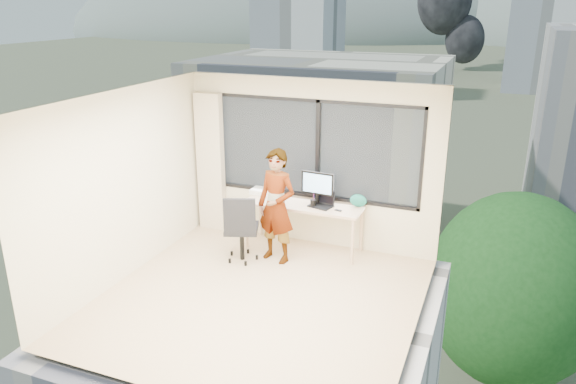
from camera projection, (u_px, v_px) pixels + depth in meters
The scene contains 24 objects.
floor at pixel (260, 299), 7.16m from camera, with size 4.00×4.00×0.01m, color tan.
ceiling at pixel (256, 100), 6.30m from camera, with size 4.00×4.00×0.01m, color white.
wall_front at pixel (166, 278), 4.97m from camera, with size 4.00×0.01×2.60m, color beige.
wall_left at pixel (124, 186), 7.42m from camera, with size 0.01×4.00×2.60m, color beige.
wall_right at pixel (423, 229), 6.03m from camera, with size 0.01×4.00×2.60m, color beige.
window_wall at pixel (315, 149), 8.39m from camera, with size 3.30×0.16×1.55m, color black, non-canonical shape.
curtain at pixel (211, 163), 9.02m from camera, with size 0.45×0.14×2.30m, color beige.
desk at pixel (304, 226), 8.49m from camera, with size 1.80×0.60×0.75m, color #D1AE8C.
chair at pixel (241, 226), 8.07m from camera, with size 0.54×0.54×1.07m, color black, non-canonical shape.
person at pixel (277, 206), 7.97m from camera, with size 0.62×0.41×1.70m, color #2D2D33.
monitor at pixel (317, 188), 8.26m from camera, with size 0.51×0.11×0.51m, color black, non-canonical shape.
game_console at pixel (261, 191), 8.80m from camera, with size 0.31×0.26×0.07m, color white.
laptop at pixel (321, 200), 8.20m from camera, with size 0.34×0.36×0.22m, color black, non-canonical shape.
cellphone at pixel (338, 210), 8.08m from camera, with size 0.11×0.05×0.01m, color black.
pen_cup at pixel (313, 203), 8.23m from camera, with size 0.09×0.09×0.11m, color black.
handbag at pixel (358, 200), 8.21m from camera, with size 0.25×0.13×0.19m, color #0D5345.
exterior_ground at pixel (493, 88), 117.08m from camera, with size 400.00×400.00×0.04m, color #515B3D.
near_bldg_a at pixel (321, 160), 38.92m from camera, with size 16.00×12.00×14.00m, color #ECE6C6.
far_tower_a at pixel (299, 21), 102.70m from camera, with size 14.00×14.00×28.00m, color silver.
far_tower_b at pixel (545, 15), 109.35m from camera, with size 13.00×13.00×30.00m, color silver.
far_tower_d at pixel (285, 25), 160.66m from camera, with size 16.00×14.00×22.00m, color silver.
hill_a at pixel (298, 31), 334.35m from camera, with size 288.00×216.00×90.00m, color slate.
tree_a at pixel (177, 225), 35.33m from camera, with size 7.00×7.00×8.00m, color #1B4E1A, non-canonical shape.
tree_b at pixel (510, 310), 24.69m from camera, with size 7.60×7.60×9.00m, color #1B4E1A, non-canonical shape.
Camera 1 is at (2.66, -5.72, 3.68)m, focal length 34.25 mm.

